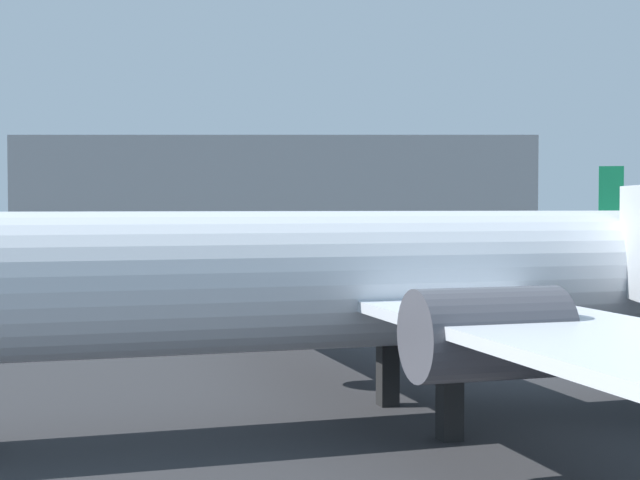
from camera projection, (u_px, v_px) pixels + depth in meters
airplane_at_gate at (377, 278)px, 23.78m from camera, size 34.92×29.20×12.19m
terminal_building at (275, 191)px, 143.76m from camera, size 73.27×22.27×15.18m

